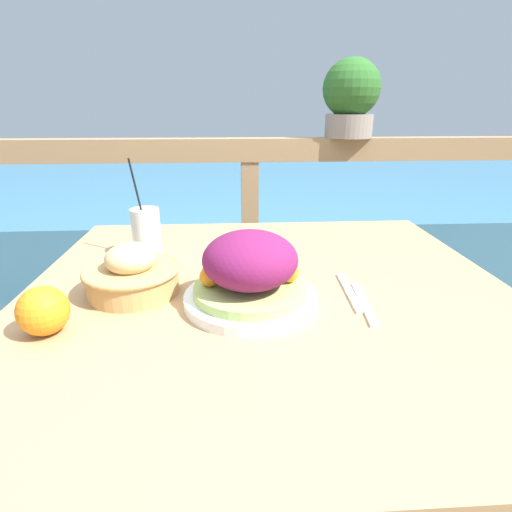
% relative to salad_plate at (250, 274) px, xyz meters
% --- Properties ---
extents(patio_table, '(1.03, 0.99, 0.76)m').
position_rel_salad_plate_xyz_m(patio_table, '(0.04, 0.06, -0.16)').
color(patio_table, tan).
rests_on(patio_table, ground_plane).
extents(railing_fence, '(2.80, 0.08, 1.00)m').
position_rel_salad_plate_xyz_m(railing_fence, '(0.04, 0.95, -0.07)').
color(railing_fence, '#937551').
rests_on(railing_fence, ground_plane).
extents(sea_backdrop, '(12.00, 4.00, 0.48)m').
position_rel_salad_plate_xyz_m(sea_backdrop, '(0.04, 3.45, -0.59)').
color(sea_backdrop, teal).
rests_on(sea_backdrop, ground_plane).
extents(salad_plate, '(0.26, 0.26, 0.14)m').
position_rel_salad_plate_xyz_m(salad_plate, '(0.00, 0.00, 0.00)').
color(salad_plate, white).
rests_on(salad_plate, patio_table).
extents(drink_glass, '(0.07, 0.07, 0.24)m').
position_rel_salad_plate_xyz_m(drink_glass, '(-0.25, 0.28, -0.00)').
color(drink_glass, silver).
rests_on(drink_glass, patio_table).
extents(bread_basket, '(0.20, 0.20, 0.11)m').
position_rel_salad_plate_xyz_m(bread_basket, '(-0.24, 0.06, -0.02)').
color(bread_basket, tan).
rests_on(bread_basket, patio_table).
extents(potted_plant, '(0.22, 0.22, 0.30)m').
position_rel_salad_plate_xyz_m(potted_plant, '(0.44, 0.95, 0.33)').
color(potted_plant, gray).
rests_on(potted_plant, railing_fence).
extents(fork, '(0.02, 0.18, 0.00)m').
position_rel_salad_plate_xyz_m(fork, '(0.21, 0.03, -0.06)').
color(fork, silver).
rests_on(fork, patio_table).
extents(knife, '(0.03, 0.18, 0.00)m').
position_rel_salad_plate_xyz_m(knife, '(0.22, -0.02, -0.06)').
color(knife, silver).
rests_on(knife, patio_table).
extents(orange_near_basket, '(0.08, 0.08, 0.08)m').
position_rel_salad_plate_xyz_m(orange_near_basket, '(-0.35, -0.09, -0.02)').
color(orange_near_basket, orange).
rests_on(orange_near_basket, patio_table).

